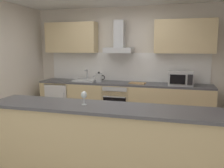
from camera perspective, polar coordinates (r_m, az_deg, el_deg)
ground at (r=4.13m, az=-2.45°, el=-15.48°), size 5.40×4.72×0.02m
wall_back at (r=5.63m, az=3.48°, el=4.92°), size 5.40×0.12×2.60m
backsplash_tile at (r=5.56m, az=3.32°, el=4.15°), size 3.74×0.02×0.66m
counter_back at (r=5.39m, az=2.55°, el=-4.41°), size 3.87×0.60×0.90m
counter_island at (r=3.18m, az=-2.72°, el=-13.54°), size 3.07×0.64×0.95m
upper_cabinets at (r=5.39m, az=3.02°, el=11.23°), size 3.82×0.32×0.70m
oven at (r=5.39m, az=1.35°, el=-4.30°), size 0.60×0.62×0.80m
refrigerator at (r=5.89m, az=-12.15°, el=-3.70°), size 0.58×0.60×0.85m
microwave at (r=5.10m, az=16.22°, el=1.33°), size 0.50×0.38×0.30m
sink at (r=5.55m, az=-6.47°, el=0.96°), size 0.50×0.40×0.26m
kettle at (r=5.38m, az=-3.18°, el=1.57°), size 0.29×0.15×0.24m
range_hood at (r=5.37m, az=1.74°, el=9.94°), size 0.62×0.45×0.72m
wine_glass at (r=3.09m, az=-6.79°, el=-2.75°), size 0.08×0.08×0.18m
chopping_board at (r=5.19m, az=6.14°, el=0.21°), size 0.36×0.26×0.02m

